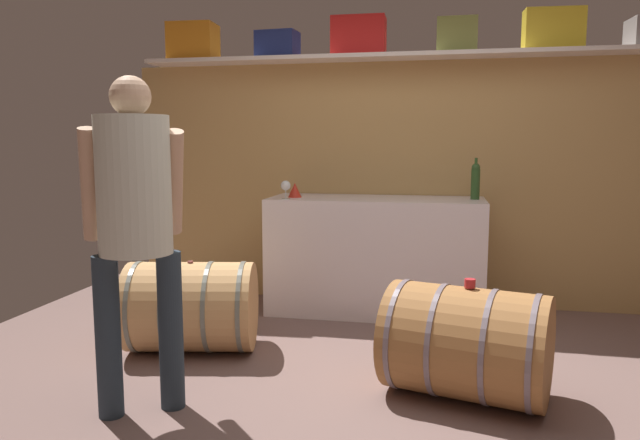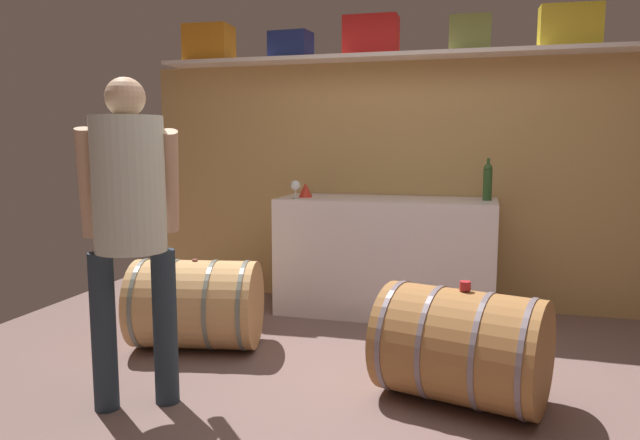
{
  "view_description": "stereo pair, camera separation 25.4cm",
  "coord_description": "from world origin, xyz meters",
  "px_view_note": "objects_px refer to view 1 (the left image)",
  "views": [
    {
      "loc": [
        0.29,
        -2.94,
        1.36
      ],
      "look_at": [
        -0.41,
        0.54,
        0.89
      ],
      "focal_mm": 33.44,
      "sensor_mm": 36.0,
      "label": 1
    },
    {
      "loc": [
        0.54,
        -2.88,
        1.36
      ],
      "look_at": [
        -0.41,
        0.54,
        0.89
      ],
      "focal_mm": 33.44,
      "sensor_mm": 36.0,
      "label": 2
    }
  ],
  "objects_px": {
    "wine_glass": "(286,186)",
    "winemaker_pouring": "(135,211)",
    "toolcase_yellow": "(553,30)",
    "wine_bottle_green": "(475,180)",
    "work_cabinet": "(375,255)",
    "wine_barrel_far": "(192,306)",
    "toolcase_orange": "(193,42)",
    "toolcase_navy": "(278,45)",
    "wine_barrel_near": "(467,343)",
    "toolcase_red": "(359,37)",
    "red_funnel": "(295,190)",
    "toolcase_olive": "(457,36)",
    "tasting_cup": "(470,283)"
  },
  "relations": [
    {
      "from": "wine_glass",
      "to": "winemaker_pouring",
      "type": "relative_size",
      "value": 0.09
    },
    {
      "from": "toolcase_yellow",
      "to": "wine_bottle_green",
      "type": "relative_size",
      "value": 1.35
    },
    {
      "from": "work_cabinet",
      "to": "wine_barrel_far",
      "type": "distance_m",
      "value": 1.57
    },
    {
      "from": "toolcase_orange",
      "to": "toolcase_navy",
      "type": "xyz_separation_m",
      "value": [
        0.74,
        0.0,
        -0.04
      ]
    },
    {
      "from": "toolcase_navy",
      "to": "wine_barrel_near",
      "type": "height_order",
      "value": "toolcase_navy"
    },
    {
      "from": "toolcase_yellow",
      "to": "wine_bottle_green",
      "type": "xyz_separation_m",
      "value": [
        -0.54,
        -0.18,
        -1.13
      ]
    },
    {
      "from": "toolcase_red",
      "to": "red_funnel",
      "type": "xyz_separation_m",
      "value": [
        -0.46,
        -0.29,
        -1.22
      ]
    },
    {
      "from": "toolcase_olive",
      "to": "winemaker_pouring",
      "type": "distance_m",
      "value": 2.97
    },
    {
      "from": "red_funnel",
      "to": "toolcase_navy",
      "type": "bearing_deg",
      "value": 126.19
    },
    {
      "from": "winemaker_pouring",
      "to": "tasting_cup",
      "type": "bearing_deg",
      "value": -14.22
    },
    {
      "from": "toolcase_orange",
      "to": "toolcase_yellow",
      "type": "distance_m",
      "value": 2.9
    },
    {
      "from": "toolcase_red",
      "to": "wine_glass",
      "type": "bearing_deg",
      "value": -137.79
    },
    {
      "from": "work_cabinet",
      "to": "wine_bottle_green",
      "type": "relative_size",
      "value": 5.28
    },
    {
      "from": "wine_glass",
      "to": "toolcase_navy",
      "type": "bearing_deg",
      "value": 111.61
    },
    {
      "from": "wine_bottle_green",
      "to": "winemaker_pouring",
      "type": "relative_size",
      "value": 0.19
    },
    {
      "from": "wine_bottle_green",
      "to": "wine_barrel_near",
      "type": "height_order",
      "value": "wine_bottle_green"
    },
    {
      "from": "wine_barrel_near",
      "to": "wine_barrel_far",
      "type": "bearing_deg",
      "value": -177.61
    },
    {
      "from": "wine_glass",
      "to": "tasting_cup",
      "type": "xyz_separation_m",
      "value": [
        1.33,
        -1.3,
        -0.39
      ]
    },
    {
      "from": "toolcase_olive",
      "to": "tasting_cup",
      "type": "distance_m",
      "value": 2.35
    },
    {
      "from": "wine_barrel_far",
      "to": "work_cabinet",
      "type": "bearing_deg",
      "value": 35.56
    },
    {
      "from": "toolcase_orange",
      "to": "tasting_cup",
      "type": "relative_size",
      "value": 6.72
    },
    {
      "from": "toolcase_red",
      "to": "wine_barrel_far",
      "type": "distance_m",
      "value": 2.51
    },
    {
      "from": "wine_bottle_green",
      "to": "wine_barrel_near",
      "type": "distance_m",
      "value": 1.75
    },
    {
      "from": "tasting_cup",
      "to": "toolcase_orange",
      "type": "bearing_deg",
      "value": 142.09
    },
    {
      "from": "toolcase_yellow",
      "to": "red_funnel",
      "type": "relative_size",
      "value": 3.76
    },
    {
      "from": "winemaker_pouring",
      "to": "toolcase_navy",
      "type": "bearing_deg",
      "value": 56.21
    },
    {
      "from": "toolcase_yellow",
      "to": "wine_barrel_far",
      "type": "height_order",
      "value": "toolcase_yellow"
    },
    {
      "from": "toolcase_navy",
      "to": "wine_bottle_green",
      "type": "bearing_deg",
      "value": -2.27
    },
    {
      "from": "toolcase_navy",
      "to": "winemaker_pouring",
      "type": "height_order",
      "value": "toolcase_navy"
    },
    {
      "from": "wine_bottle_green",
      "to": "tasting_cup",
      "type": "relative_size",
      "value": 5.55
    },
    {
      "from": "red_funnel",
      "to": "wine_barrel_far",
      "type": "xyz_separation_m",
      "value": [
        -0.43,
        -1.08,
        -0.68
      ]
    },
    {
      "from": "wine_barrel_far",
      "to": "toolcase_navy",
      "type": "bearing_deg",
      "value": 69.87
    },
    {
      "from": "toolcase_navy",
      "to": "toolcase_olive",
      "type": "relative_size",
      "value": 1.08
    },
    {
      "from": "toolcase_navy",
      "to": "toolcase_olive",
      "type": "bearing_deg",
      "value": 4.24
    },
    {
      "from": "work_cabinet",
      "to": "red_funnel",
      "type": "bearing_deg",
      "value": -174.6
    },
    {
      "from": "toolcase_yellow",
      "to": "winemaker_pouring",
      "type": "height_order",
      "value": "toolcase_yellow"
    },
    {
      "from": "toolcase_red",
      "to": "work_cabinet",
      "type": "relative_size",
      "value": 0.25
    },
    {
      "from": "toolcase_orange",
      "to": "toolcase_olive",
      "type": "distance_m",
      "value": 2.19
    },
    {
      "from": "work_cabinet",
      "to": "wine_barrel_far",
      "type": "xyz_separation_m",
      "value": [
        -1.08,
        -1.14,
        -0.16
      ]
    },
    {
      "from": "wine_bottle_green",
      "to": "red_funnel",
      "type": "xyz_separation_m",
      "value": [
        -1.4,
        -0.11,
        -0.09
      ]
    },
    {
      "from": "tasting_cup",
      "to": "wine_glass",
      "type": "bearing_deg",
      "value": 135.76
    },
    {
      "from": "wine_bottle_green",
      "to": "wine_barrel_far",
      "type": "relative_size",
      "value": 0.35
    },
    {
      "from": "wine_glass",
      "to": "winemaker_pouring",
      "type": "bearing_deg",
      "value": -99.13
    },
    {
      "from": "wine_bottle_green",
      "to": "wine_glass",
      "type": "bearing_deg",
      "value": -169.18
    },
    {
      "from": "wine_glass",
      "to": "red_funnel",
      "type": "distance_m",
      "value": 0.18
    },
    {
      "from": "toolcase_red",
      "to": "wine_barrel_near",
      "type": "relative_size",
      "value": 0.45
    },
    {
      "from": "wine_glass",
      "to": "tasting_cup",
      "type": "relative_size",
      "value": 2.52
    },
    {
      "from": "red_funnel",
      "to": "winemaker_pouring",
      "type": "distance_m",
      "value": 1.99
    },
    {
      "from": "work_cabinet",
      "to": "red_funnel",
      "type": "xyz_separation_m",
      "value": [
        -0.64,
        -0.06,
        0.52
      ]
    },
    {
      "from": "toolcase_orange",
      "to": "tasting_cup",
      "type": "xyz_separation_m",
      "value": [
        2.26,
        -1.76,
        -1.57
      ]
    }
  ]
}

